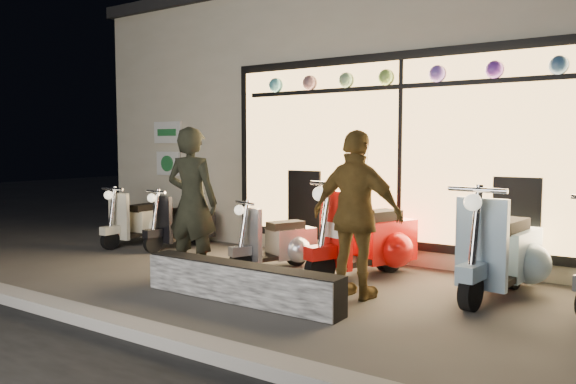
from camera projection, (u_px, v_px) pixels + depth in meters
name	position (u px, v px, depth m)	size (l,w,h in m)	color
ground	(268.00, 287.00, 6.48)	(40.00, 40.00, 0.00)	#383533
kerb	(131.00, 329.00, 4.81)	(40.00, 0.25, 0.12)	slate
shop_building	(425.00, 119.00, 10.42)	(10.20, 6.23, 4.20)	beige
graffiti_barrier	(241.00, 283.00, 5.85)	(2.37, 0.28, 0.40)	black
scooter_silver	(283.00, 241.00, 7.44)	(0.71, 1.21, 0.88)	black
scooter_red	(373.00, 239.00, 7.02)	(0.89, 1.60, 1.15)	black
scooter_black	(187.00, 224.00, 8.97)	(0.51, 1.27, 0.90)	black
scooter_cream	(142.00, 221.00, 9.28)	(0.42, 1.29, 0.92)	black
scooter_blue	(503.00, 252.00, 6.13)	(0.65, 1.64, 1.17)	black
man	(192.00, 202.00, 6.91)	(0.68, 0.44, 1.85)	black
woman	(357.00, 215.00, 5.93)	(1.05, 0.44, 1.79)	brown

